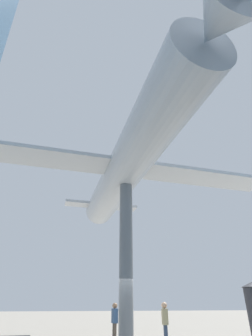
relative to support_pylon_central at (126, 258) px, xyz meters
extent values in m
cylinder|color=slate|center=(0.00, 0.00, 0.00)|extent=(0.59, 0.59, 6.69)
cylinder|color=#B2B7BC|center=(0.00, 0.00, 4.32)|extent=(4.06, 15.08, 1.94)
cube|color=#B2B7BC|center=(0.00, 0.00, 4.32)|extent=(16.16, 4.06, 0.18)
cube|color=#B2B7BC|center=(0.94, -6.51, 4.46)|extent=(5.23, 1.72, 0.18)
cube|color=#B2B7BC|center=(0.94, -6.51, 5.50)|extent=(0.34, 1.11, 1.98)
cone|color=#B2B7BC|center=(-1.16, 8.05, 4.32)|extent=(1.82, 1.53, 1.65)
cylinder|color=#2D3D56|center=(-1.77, -0.74, -2.95)|extent=(0.14, 0.14, 0.79)
cylinder|color=#2D3D56|center=(-1.79, -0.92, -2.95)|extent=(0.14, 0.14, 0.79)
cube|color=#998C66|center=(-1.78, -0.83, -2.26)|extent=(0.26, 0.42, 0.61)
sphere|color=tan|center=(-1.78, -0.83, -1.83)|extent=(0.25, 0.25, 0.25)
cylinder|color=#4C4238|center=(0.22, -2.17, -2.96)|extent=(0.14, 0.14, 0.77)
cylinder|color=#4C4238|center=(0.25, -2.34, -2.96)|extent=(0.14, 0.14, 0.77)
cube|color=navy|center=(0.23, -2.26, -2.28)|extent=(0.29, 0.43, 0.59)
sphere|color=#936B4C|center=(0.23, -2.26, -1.87)|extent=(0.24, 0.24, 0.24)
camera|label=1|loc=(1.54, 11.67, -1.62)|focal=28.00mm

